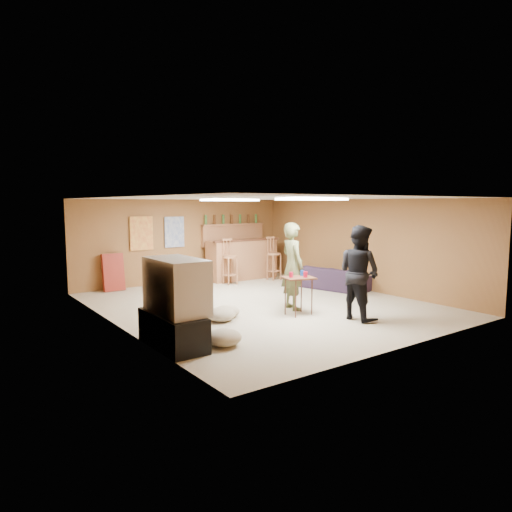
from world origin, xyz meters
TOP-DOWN VIEW (x-y plane):
  - ground at (0.00, 0.00)m, footprint 7.00×7.00m
  - ceiling at (0.00, 0.00)m, footprint 6.00×7.00m
  - wall_back at (0.00, 3.50)m, footprint 6.00×0.02m
  - wall_front at (0.00, -3.50)m, footprint 6.00×0.02m
  - wall_left at (-3.00, 0.00)m, footprint 0.02×7.00m
  - wall_right at (3.00, 0.00)m, footprint 0.02×7.00m
  - tv_stand at (-2.72, -1.50)m, footprint 0.55×1.30m
  - dvd_box at (-2.50, -1.50)m, footprint 0.35×0.50m
  - tv_body at (-2.65, -1.50)m, footprint 0.60×1.10m
  - tv_screen at (-2.34, -1.50)m, footprint 0.02×0.95m
  - bar_counter at (1.50, 2.95)m, footprint 2.00×0.60m
  - bar_lip at (1.50, 2.70)m, footprint 2.10×0.12m
  - bar_shelf at (1.50, 3.40)m, footprint 2.00×0.18m
  - bar_backing at (1.50, 3.42)m, footprint 2.00×0.14m
  - poster_left at (-1.20, 3.46)m, footprint 0.60×0.03m
  - poster_right at (-0.30, 3.46)m, footprint 0.55×0.03m
  - folding_chair_stack at (-2.00, 3.30)m, footprint 0.50×0.26m
  - ceiling_panel_front at (0.00, -1.50)m, footprint 1.20×0.60m
  - ceiling_panel_back at (0.00, 1.20)m, footprint 1.20×0.60m
  - person_olive at (0.27, -0.67)m, footprint 0.52×0.69m
  - person_black at (0.72, -1.98)m, footprint 0.65×0.83m
  - sofa at (2.46, 0.43)m, footprint 1.14×1.97m
  - tray_table at (0.06, -1.10)m, footprint 0.66×0.58m
  - cup_red_near at (-0.09, -1.05)m, footprint 0.08×0.08m
  - cup_red_far at (0.13, -1.20)m, footprint 0.08×0.08m
  - cup_blue at (0.22, -1.00)m, footprint 0.09×0.09m
  - bar_stool_left at (0.76, 2.41)m, footprint 0.52×0.52m
  - bar_stool_right at (2.12, 2.31)m, footprint 0.45×0.45m
  - cushion_near_tv at (-1.38, -0.64)m, footprint 0.69×0.69m
  - cushion_mid at (-1.14, -0.47)m, footprint 0.55×0.55m
  - cushion_far at (-2.08, -1.89)m, footprint 0.68×0.68m
  - bottle_row at (1.44, 3.38)m, footprint 1.76×0.08m

SIDE VIEW (x-z plane):
  - ground at x=0.00m, z-range 0.00..0.00m
  - cushion_mid at x=-1.14m, z-range 0.00..0.21m
  - cushion_far at x=-2.08m, z-range 0.00..0.24m
  - cushion_near_tv at x=-1.38m, z-range 0.00..0.24m
  - dvd_box at x=-2.50m, z-range 0.11..0.19m
  - tv_stand at x=-2.72m, z-range 0.00..0.50m
  - sofa at x=2.46m, z-range 0.00..0.54m
  - tray_table at x=0.06m, z-range 0.00..0.72m
  - folding_chair_stack at x=-2.00m, z-range -0.01..0.91m
  - bar_stool_right at x=2.12m, z-range 0.00..1.07m
  - bar_counter at x=1.50m, z-range 0.00..1.10m
  - bar_stool_left at x=0.76m, z-range 0.00..1.25m
  - cup_blue at x=0.22m, z-range 0.72..0.82m
  - cup_red_near at x=-0.09m, z-range 0.72..0.82m
  - cup_red_far at x=0.13m, z-range 0.72..0.83m
  - person_black at x=0.72m, z-range 0.00..1.71m
  - person_olive at x=0.27m, z-range 0.00..1.72m
  - tv_body at x=-2.65m, z-range 0.50..1.30m
  - tv_screen at x=-2.34m, z-range 0.57..1.23m
  - wall_back at x=0.00m, z-range 0.00..2.20m
  - wall_front at x=0.00m, z-range 0.00..2.20m
  - wall_left at x=-3.00m, z-range 0.00..2.20m
  - wall_right at x=3.00m, z-range 0.00..2.20m
  - bar_lip at x=1.50m, z-range 1.08..1.12m
  - bar_backing at x=1.50m, z-range 0.90..1.50m
  - poster_left at x=-1.20m, z-range 0.93..1.78m
  - poster_right at x=-0.30m, z-range 0.95..1.75m
  - bar_shelf at x=1.50m, z-range 1.48..1.52m
  - bottle_row at x=1.44m, z-range 1.52..1.78m
  - ceiling_panel_front at x=0.00m, z-range 2.15..2.19m
  - ceiling_panel_back at x=0.00m, z-range 2.15..2.19m
  - ceiling at x=0.00m, z-range 2.19..2.21m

